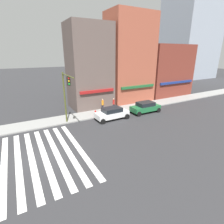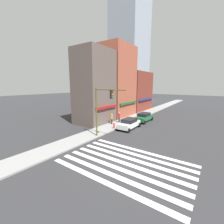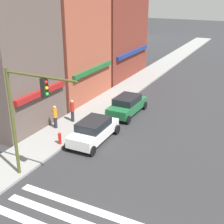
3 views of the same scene
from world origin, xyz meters
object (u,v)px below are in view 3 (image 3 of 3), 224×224
(sedan_green, at_px, (127,105))
(sedan_white, at_px, (94,130))
(traffic_signal, at_px, (25,108))
(pedestrian_orange_vest, at_px, (55,116))
(pedestrian_red_jacket, at_px, (72,110))
(fire_hydrant, at_px, (60,138))

(sedan_green, bearing_deg, sedan_white, -179.45)
(traffic_signal, bearing_deg, pedestrian_orange_vest, 25.08)
(sedan_white, bearing_deg, pedestrian_red_jacket, 55.62)
(sedan_white, bearing_deg, traffic_signal, 171.08)
(traffic_signal, xyz_separation_m, pedestrian_red_jacket, (7.55, 2.32, -3.18))
(traffic_signal, bearing_deg, sedan_white, -7.62)
(fire_hydrant, bearing_deg, traffic_signal, -166.33)
(traffic_signal, relative_size, sedan_green, 1.42)
(sedan_green, relative_size, pedestrian_orange_vest, 2.50)
(sedan_green, xyz_separation_m, pedestrian_orange_vest, (-5.19, 3.52, 0.23))
(traffic_signal, xyz_separation_m, sedan_green, (11.12, -0.74, -3.41))
(sedan_white, height_order, pedestrian_orange_vest, pedestrian_orange_vest)
(sedan_white, xyz_separation_m, sedan_green, (5.57, 0.00, 0.00))
(sedan_white, height_order, sedan_green, same)
(sedan_green, bearing_deg, pedestrian_orange_vest, 146.41)
(fire_hydrant, bearing_deg, pedestrian_red_jacket, 20.66)
(sedan_white, distance_m, pedestrian_orange_vest, 3.55)
(sedan_white, distance_m, pedestrian_red_jacket, 3.66)
(traffic_signal, distance_m, sedan_green, 11.66)
(pedestrian_orange_vest, relative_size, pedestrian_red_jacket, 1.00)
(sedan_white, relative_size, sedan_green, 1.01)
(traffic_signal, height_order, sedan_white, traffic_signal)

